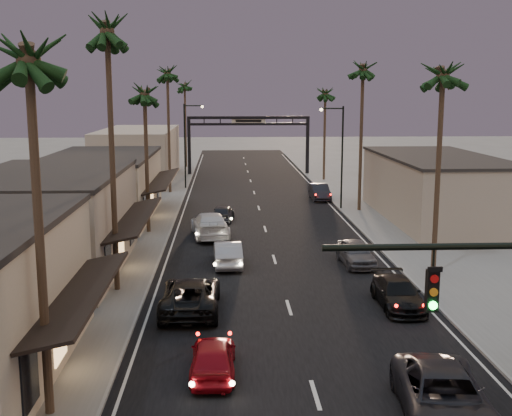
{
  "coord_description": "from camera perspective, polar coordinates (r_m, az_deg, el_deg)",
  "views": [
    {
      "loc": [
        -3.0,
        -10.13,
        10.08
      ],
      "look_at": [
        -0.93,
        32.09,
        2.5
      ],
      "focal_mm": 45.0,
      "sensor_mm": 36.0,
      "label": 1
    }
  ],
  "objects": [
    {
      "name": "palm_far",
      "position": [
        88.3,
        -6.37,
        10.99
      ],
      "size": [
        3.2,
        3.2,
        13.2
      ],
      "color": "#38281C",
      "rests_on": "ground"
    },
    {
      "name": "storefront_dist",
      "position": [
        76.12,
        -10.38,
        4.66
      ],
      "size": [
        8.0,
        20.0,
        6.0
      ],
      "primitive_type": "cube",
      "color": "gray",
      "rests_on": "ground"
    },
    {
      "name": "oncoming_dgrey",
      "position": [
        51.12,
        -2.95,
        -0.46
      ],
      "size": [
        2.0,
        4.05,
        1.33
      ],
      "primitive_type": "imported",
      "rotation": [
        0.0,
        0.0,
        3.03
      ],
      "color": "black",
      "rests_on": "ground"
    },
    {
      "name": "curbside_near",
      "position": [
        21.51,
        16.39,
        -15.84
      ],
      "size": [
        3.24,
        5.99,
        1.6
      ],
      "primitive_type": "imported",
      "rotation": [
        0.0,
        0.0,
        -0.11
      ],
      "color": "black",
      "rests_on": "ground"
    },
    {
      "name": "road",
      "position": [
        56.12,
        0.3,
        -0.18
      ],
      "size": [
        14.0,
        120.0,
        0.02
      ],
      "primitive_type": "cube",
      "color": "black",
      "rests_on": "ground"
    },
    {
      "name": "curbside_far",
      "position": [
        61.71,
        5.67,
        1.42
      ],
      "size": [
        1.68,
        4.62,
        1.51
      ],
      "primitive_type": "imported",
      "rotation": [
        0.0,
        0.0,
        0.02
      ],
      "color": "black",
      "rests_on": "ground"
    },
    {
      "name": "palm_lc",
      "position": [
        46.47,
        -9.9,
        10.5
      ],
      "size": [
        3.2,
        3.2,
        12.2
      ],
      "color": "#38281C",
      "rests_on": "ground"
    },
    {
      "name": "palm_lb",
      "position": [
        32.78,
        -13.12,
        15.7
      ],
      "size": [
        3.2,
        3.2,
        15.2
      ],
      "color": "#38281C",
      "rests_on": "ground"
    },
    {
      "name": "palm_ld",
      "position": [
        65.41,
        -7.89,
        12.12
      ],
      "size": [
        3.2,
        3.2,
        14.2
      ],
      "color": "#38281C",
      "rests_on": "ground"
    },
    {
      "name": "palm_rb",
      "position": [
        55.41,
        9.51,
        12.44
      ],
      "size": [
        3.2,
        3.2,
        14.2
      ],
      "color": "#38281C",
      "rests_on": "ground"
    },
    {
      "name": "oncoming_red",
      "position": [
        23.82,
        -3.84,
        -13.08
      ],
      "size": [
        1.69,
        4.05,
        1.37
      ],
      "primitive_type": "imported",
      "rotation": [
        0.0,
        0.0,
        3.12
      ],
      "color": "maroon",
      "rests_on": "ground"
    },
    {
      "name": "oncoming_pickup",
      "position": [
        30.34,
        -5.84,
        -7.7
      ],
      "size": [
        2.72,
        5.79,
        1.6
      ],
      "primitive_type": "imported",
      "rotation": [
        0.0,
        0.0,
        3.13
      ],
      "color": "black",
      "rests_on": "ground"
    },
    {
      "name": "palm_rc",
      "position": [
        75.03,
        6.19,
        10.4
      ],
      "size": [
        3.2,
        3.2,
        12.2
      ],
      "color": "#38281C",
      "rests_on": "ground"
    },
    {
      "name": "arch",
      "position": [
        80.31,
        -0.67,
        6.92
      ],
      "size": [
        15.2,
        0.4,
        7.27
      ],
      "color": "black",
      "rests_on": "ground"
    },
    {
      "name": "streetlight_left",
      "position": [
        68.41,
        -6.12,
        6.12
      ],
      "size": [
        2.13,
        0.3,
        9.0
      ],
      "color": "black",
      "rests_on": "ground"
    },
    {
      "name": "ground",
      "position": [
        51.22,
        0.61,
        -1.19
      ],
      "size": [
        200.0,
        200.0,
        0.0
      ],
      "primitive_type": "plane",
      "color": "slate",
      "rests_on": "ground"
    },
    {
      "name": "building_right",
      "position": [
        53.47,
        15.77,
        1.63
      ],
      "size": [
        8.0,
        18.0,
        5.0
      ],
      "primitive_type": "cube",
      "color": "gray",
      "rests_on": "ground"
    },
    {
      "name": "sidewalk_left",
      "position": [
        63.27,
        -8.67,
        0.93
      ],
      "size": [
        5.0,
        92.0,
        0.12
      ],
      "primitive_type": "cube",
      "color": "slate",
      "rests_on": "ground"
    },
    {
      "name": "curbside_black",
      "position": [
        31.52,
        12.5,
        -7.43
      ],
      "size": [
        1.92,
        4.7,
        1.36
      ],
      "primitive_type": "imported",
      "rotation": [
        0.0,
        0.0,
        0.0
      ],
      "color": "black",
      "rests_on": "ground"
    },
    {
      "name": "storefront_far",
      "position": [
        53.62,
        -13.53,
        1.75
      ],
      "size": [
        8.0,
        16.0,
        5.0
      ],
      "primitive_type": "cube",
      "color": "#B8A98C",
      "rests_on": "ground"
    },
    {
      "name": "streetlight_right",
      "position": [
        56.22,
        7.4,
        5.23
      ],
      "size": [
        2.13,
        0.3,
        9.0
      ],
      "color": "black",
      "rests_on": "ground"
    },
    {
      "name": "sidewalk_right",
      "position": [
        64.16,
        8.46,
        1.07
      ],
      "size": [
        5.0,
        92.0,
        0.12
      ],
      "primitive_type": "cube",
      "color": "slate",
      "rests_on": "ground"
    },
    {
      "name": "curbside_grey",
      "position": [
        38.61,
        8.86,
        -3.96
      ],
      "size": [
        2.0,
        4.44,
        1.48
      ],
      "primitive_type": "imported",
      "rotation": [
        0.0,
        0.0,
        0.06
      ],
      "color": "#4E4E54",
      "rests_on": "ground"
    },
    {
      "name": "palm_ra",
      "position": [
        36.07,
        16.32,
        11.93
      ],
      "size": [
        3.2,
        3.2,
        13.2
      ],
      "color": "#38281C",
      "rests_on": "ground"
    },
    {
      "name": "oncoming_silver",
      "position": [
        38.06,
        -2.54,
        -4.04
      ],
      "size": [
        1.77,
        4.59,
        1.49
      ],
      "primitive_type": "imported",
      "rotation": [
        0.0,
        0.0,
        3.18
      ],
      "color": "#9C9DA1",
      "rests_on": "ground"
    },
    {
      "name": "palm_la",
      "position": [
        19.98,
        -19.64,
        13.51
      ],
      "size": [
        3.2,
        3.2,
        13.2
      ],
      "color": "#38281C",
      "rests_on": "ground"
    },
    {
      "name": "oncoming_white",
      "position": [
        45.69,
        -4.11,
        -1.49
      ],
      "size": [
        3.13,
        6.25,
        1.74
      ],
      "primitive_type": "imported",
      "rotation": [
        0.0,
        0.0,
        3.26
      ],
      "color": "silver",
      "rests_on": "ground"
    },
    {
      "name": "storefront_mid",
      "position": [
        38.2,
        -17.93,
        -1.4
      ],
      "size": [
        8.0,
        14.0,
        5.5
      ],
      "primitive_type": "cube",
      "color": "gray",
      "rests_on": "ground"
    }
  ]
}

